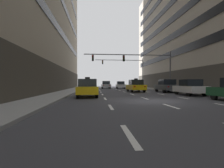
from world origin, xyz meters
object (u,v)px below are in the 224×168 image
Objects in this scene: car_parked_2 at (190,88)px; traffic_signal_1 at (128,67)px; car_driving_1 at (106,85)px; car_driving_3 at (120,85)px; car_parked_3 at (166,86)px; traffic_signal_0 at (138,62)px; taxi_driving_2 at (88,88)px; taxi_driving_0 at (136,86)px.

traffic_signal_1 is (-1.91, 23.00, 4.10)m from car_parked_2.
car_driving_3 is at bearing -6.86° from car_driving_1.
traffic_signal_0 is (-3.30, 2.13, 3.43)m from car_parked_3.
taxi_driving_2 is 10.17m from car_parked_2.
traffic_signal_1 reaches higher than car_driving_3.
car_parked_3 is (0.00, 5.85, 0.06)m from car_parked_2.
traffic_signal_0 reaches higher than car_parked_3.
car_parked_3 reaches higher than car_parked_2.
traffic_signal_1 is (8.20, 24.03, 4.10)m from taxi_driving_2.
car_parked_2 is at bearing -72.58° from car_driving_1.
car_driving_3 is (6.28, 23.02, -0.00)m from taxi_driving_2.
car_driving_1 is 1.04× the size of taxi_driving_2.
traffic_signal_1 is at bearing 6.91° from car_driving_1.
traffic_signal_0 is at bearing -87.81° from car_driving_3.
car_parked_2 is at bearing 5.78° from taxi_driving_2.
car_parked_3 is at bearing -32.88° from traffic_signal_0.
car_driving_3 is 14.45m from traffic_signal_0.
taxi_driving_0 is 4.08m from car_parked_3.
car_driving_1 is at bearing 104.52° from traffic_signal_0.
traffic_signal_1 reaches higher than taxi_driving_0.
traffic_signal_0 reaches higher than car_driving_3.
taxi_driving_2 is at bearing -108.85° from traffic_signal_1.
traffic_signal_1 is (1.92, 1.00, 4.11)m from car_driving_3.
taxi_driving_2 is at bearing -127.13° from traffic_signal_0.
traffic_signal_1 is (5.11, 0.62, 4.07)m from car_driving_1.
traffic_signal_1 is at bearing 84.73° from traffic_signal_0.
taxi_driving_0 is 3.56m from traffic_signal_0.
traffic_signal_0 is (6.82, 9.01, 3.48)m from taxi_driving_2.
car_parked_3 is 5.21m from traffic_signal_0.
taxi_driving_0 is 1.05× the size of car_driving_3.
car_driving_1 is (-3.18, 15.16, -0.02)m from taxi_driving_0.
taxi_driving_2 reaches higher than car_driving_3.
car_parked_2 is 5.85m from car_parked_3.
traffic_signal_0 is at bearing 52.87° from taxi_driving_2.
car_driving_3 is at bearing 74.73° from taxi_driving_2.
traffic_signal_1 is at bearing 94.75° from car_parked_2.
car_driving_1 is at bearing 101.85° from taxi_driving_0.
taxi_driving_2 is 0.94× the size of car_parked_3.
traffic_signal_1 is (1.93, 15.78, 4.06)m from taxi_driving_0.
taxi_driving_0 reaches higher than car_driving_3.
car_driving_1 is at bearing 173.14° from car_driving_3.
taxi_driving_0 is at bearing -90.04° from car_driving_3.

